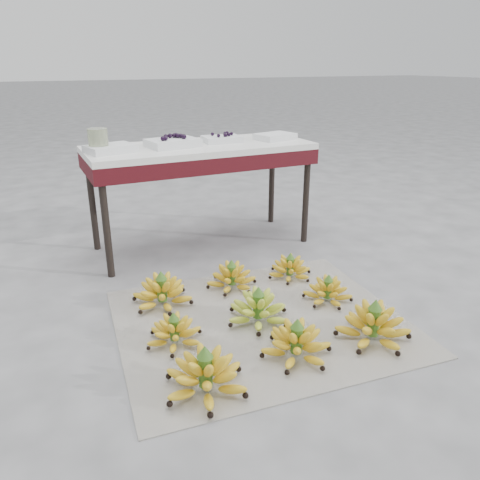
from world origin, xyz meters
name	(u,v)px	position (x,y,z in m)	size (l,w,h in m)	color
ground	(279,318)	(0.00, 0.00, 0.00)	(60.00, 60.00, 0.00)	#5C5C5E
newspaper_mat	(261,322)	(-0.09, 0.00, 0.00)	(1.25, 1.05, 0.01)	silver
bunch_front_left	(206,376)	(-0.49, -0.33, 0.07)	(0.34, 0.34, 0.19)	yellow
bunch_front_center	(296,344)	(-0.09, -0.30, 0.06)	(0.36, 0.36, 0.17)	yellow
bunch_front_right	(373,326)	(0.26, -0.33, 0.07)	(0.35, 0.35, 0.19)	yellow
bunch_mid_left	(175,333)	(-0.49, 0.00, 0.06)	(0.28, 0.28, 0.14)	yellow
bunch_mid_center	(258,310)	(-0.10, 0.01, 0.07)	(0.29, 0.29, 0.17)	#8DAC2F
bunch_mid_right	(328,292)	(0.29, 0.03, 0.05)	(0.25, 0.25, 0.14)	yellow
bunch_back_left	(162,293)	(-0.44, 0.34, 0.07)	(0.34, 0.34, 0.17)	yellow
bunch_back_center	(232,278)	(-0.07, 0.37, 0.06)	(0.34, 0.34, 0.15)	yellow
bunch_back_right	(290,269)	(0.26, 0.34, 0.05)	(0.27, 0.27, 0.14)	yellow
vendor_table	(200,157)	(0.02, 1.00, 0.56)	(1.33, 0.53, 0.64)	black
tray_far_left	(111,149)	(-0.51, 0.97, 0.66)	(0.29, 0.23, 0.04)	silver
tray_left	(173,142)	(-0.15, 1.00, 0.66)	(0.31, 0.24, 0.07)	silver
tray_right	(222,139)	(0.17, 1.03, 0.66)	(0.23, 0.18, 0.06)	silver
tray_far_right	(275,136)	(0.51, 0.98, 0.66)	(0.27, 0.22, 0.04)	silver
glass_jar	(98,141)	(-0.57, 0.98, 0.70)	(0.10, 0.10, 0.13)	beige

